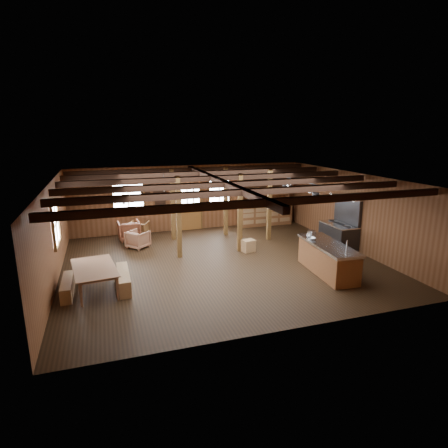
{
  "coord_description": "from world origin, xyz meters",
  "views": [
    {
      "loc": [
        -3.53,
        -11.12,
        4.31
      ],
      "look_at": [
        0.34,
        0.8,
        1.1
      ],
      "focal_mm": 30.0,
      "sensor_mm": 36.0,
      "label": 1
    }
  ],
  "objects_px": {
    "armchair_c": "(138,239)",
    "kitchen_island": "(328,258)",
    "armchair_a": "(129,231)",
    "armchair_b": "(139,230)",
    "commercial_range": "(340,231)",
    "dining_table": "(97,279)"
  },
  "relations": [
    {
      "from": "kitchen_island",
      "to": "armchair_a",
      "type": "relative_size",
      "value": 3.04
    },
    {
      "from": "armchair_b",
      "to": "armchair_c",
      "type": "bearing_deg",
      "value": 106.97
    },
    {
      "from": "kitchen_island",
      "to": "commercial_range",
      "type": "xyz_separation_m",
      "value": [
        1.85,
        2.08,
        0.15
      ]
    },
    {
      "from": "kitchen_island",
      "to": "armchair_a",
      "type": "height_order",
      "value": "kitchen_island"
    },
    {
      "from": "armchair_a",
      "to": "armchair_b",
      "type": "distance_m",
      "value": 0.43
    },
    {
      "from": "kitchen_island",
      "to": "armchair_c",
      "type": "relative_size",
      "value": 3.59
    },
    {
      "from": "armchair_b",
      "to": "commercial_range",
      "type": "bearing_deg",
      "value": 176.74
    },
    {
      "from": "armchair_c",
      "to": "kitchen_island",
      "type": "bearing_deg",
      "value": -173.28
    },
    {
      "from": "kitchen_island",
      "to": "armchair_c",
      "type": "xyz_separation_m",
      "value": [
        -5.26,
        4.37,
        -0.15
      ]
    },
    {
      "from": "commercial_range",
      "to": "armchair_b",
      "type": "bearing_deg",
      "value": 152.72
    },
    {
      "from": "armchair_b",
      "to": "dining_table",
      "type": "bearing_deg",
      "value": 95.65
    },
    {
      "from": "commercial_range",
      "to": "armchair_c",
      "type": "distance_m",
      "value": 7.48
    },
    {
      "from": "commercial_range",
      "to": "armchair_b",
      "type": "xyz_separation_m",
      "value": [
        -6.95,
        3.58,
        -0.29
      ]
    },
    {
      "from": "kitchen_island",
      "to": "armchair_c",
      "type": "distance_m",
      "value": 6.84
    },
    {
      "from": "commercial_range",
      "to": "armchair_c",
      "type": "bearing_deg",
      "value": 162.13
    },
    {
      "from": "armchair_a",
      "to": "kitchen_island",
      "type": "bearing_deg",
      "value": 131.74
    },
    {
      "from": "kitchen_island",
      "to": "armchair_c",
      "type": "bearing_deg",
      "value": 144.37
    },
    {
      "from": "armchair_a",
      "to": "armchair_c",
      "type": "distance_m",
      "value": 1.16
    },
    {
      "from": "dining_table",
      "to": "armchair_c",
      "type": "height_order",
      "value": "dining_table"
    },
    {
      "from": "kitchen_island",
      "to": "commercial_range",
      "type": "distance_m",
      "value": 2.78
    },
    {
      "from": "dining_table",
      "to": "armchair_b",
      "type": "bearing_deg",
      "value": -25.73
    },
    {
      "from": "commercial_range",
      "to": "dining_table",
      "type": "bearing_deg",
      "value": -171.83
    }
  ]
}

